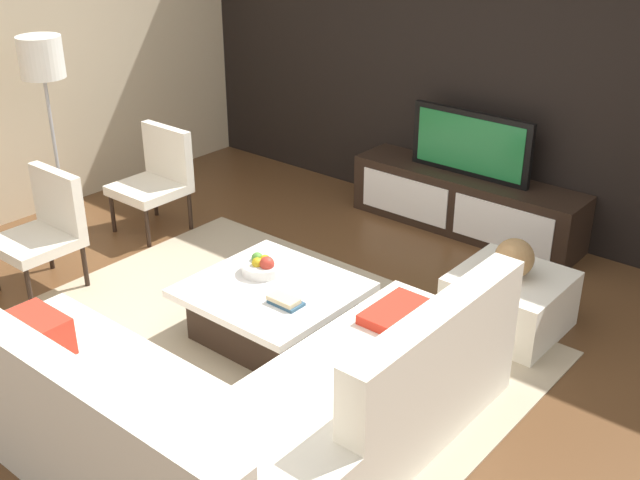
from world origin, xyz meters
name	(u,v)px	position (x,y,z in m)	size (l,w,h in m)	color
ground_plane	(274,348)	(0.00, 0.00, 0.00)	(14.00, 14.00, 0.00)	brown
feature_wall_back	(496,61)	(0.00, 2.70, 1.40)	(6.40, 0.12, 2.80)	black
side_wall_left	(3,58)	(-3.20, 0.20, 1.40)	(0.12, 5.20, 2.80)	beige
area_rug	(263,342)	(-0.10, 0.00, 0.01)	(3.36, 2.46, 0.01)	tan
media_console	(465,203)	(0.00, 2.40, 0.25)	(2.03, 0.48, 0.50)	black
television	(471,144)	(0.00, 2.40, 0.77)	(1.09, 0.06, 0.55)	black
sectional_couch	(229,408)	(0.50, -0.88, 0.29)	(2.35, 2.32, 0.85)	silver
coffee_table	(273,310)	(-0.10, 0.10, 0.20)	(1.02, 0.97, 0.38)	black
accent_chair_near	(45,224)	(-1.86, -0.42, 0.49)	(0.54, 0.54, 0.87)	black
floor_lamp	(43,69)	(-2.53, 0.15, 1.42)	(0.34, 0.34, 1.67)	#A5A5AA
ottoman	(509,302)	(1.04, 1.20, 0.20)	(0.70, 0.70, 0.40)	silver
fruit_bowl	(263,266)	(-0.28, 0.20, 0.43)	(0.28, 0.28, 0.14)	silver
accent_chair_far	(157,174)	(-2.05, 0.77, 0.49)	(0.54, 0.54, 0.87)	black
decorative_ball	(514,258)	(1.04, 1.20, 0.53)	(0.26, 0.26, 0.26)	#997247
book_stack	(285,301)	(0.12, -0.02, 0.40)	(0.22, 0.13, 0.05)	#2D516B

